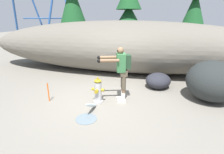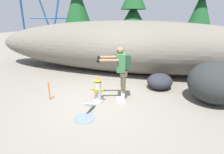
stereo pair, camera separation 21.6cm
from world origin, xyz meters
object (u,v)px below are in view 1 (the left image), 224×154
Objects in this scene: fire_hydrant at (98,91)px; survey_stake at (48,92)px; utility_worker at (121,68)px; boulder_large at (212,81)px; boulder_mid at (158,81)px.

survey_stake is at bearing -168.73° from fire_hydrant.
utility_worker is 2.84× the size of survey_stake.
boulder_large is 1.77m from boulder_mid.
boulder_large reaches higher than fire_hydrant.
fire_hydrant is at bearing 0.34° from utility_worker.
boulder_large is at bearing 16.19° from fire_hydrant.
survey_stake is (-3.34, -1.97, 0.02)m from boulder_mid.
utility_worker is 2.38m from survey_stake.
boulder_mid is at bearing 42.46° from fire_hydrant.
boulder_large is (3.42, 0.99, 0.27)m from fire_hydrant.
fire_hydrant is 0.81× the size of boulder_mid.
survey_stake is (-1.52, -0.30, -0.07)m from fire_hydrant.
boulder_large is at bearing 177.67° from utility_worker.
utility_worker is 1.06× the size of boulder_large.
boulder_mid is 1.63× the size of survey_stake.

